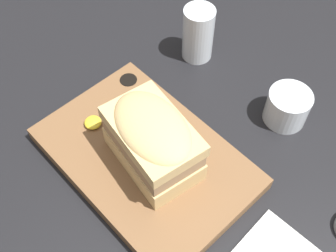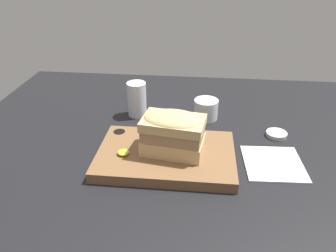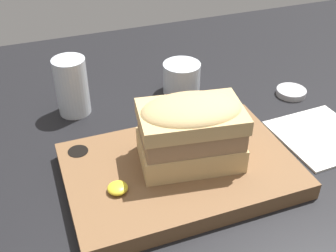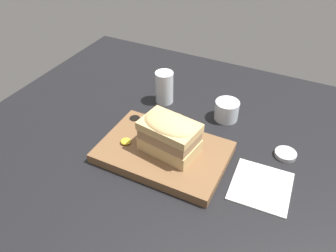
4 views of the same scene
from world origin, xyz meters
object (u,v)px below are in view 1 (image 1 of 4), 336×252
(water_glass, at_px, (198,37))
(wine_glass, at_px, (287,108))
(serving_board, at_px, (146,158))
(sandwich, at_px, (153,140))

(water_glass, xyz_separation_m, wine_glass, (0.22, 0.00, -0.02))
(serving_board, distance_m, sandwich, 0.07)
(sandwich, relative_size, wine_glass, 2.16)
(sandwich, bearing_deg, wine_glass, 71.00)
(sandwich, xyz_separation_m, water_glass, (-0.14, 0.24, -0.04))
(serving_board, height_order, wine_glass, wine_glass)
(wine_glass, bearing_deg, water_glass, -179.77)
(serving_board, height_order, water_glass, water_glass)
(water_glass, bearing_deg, wine_glass, 0.23)
(sandwich, distance_m, water_glass, 0.28)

